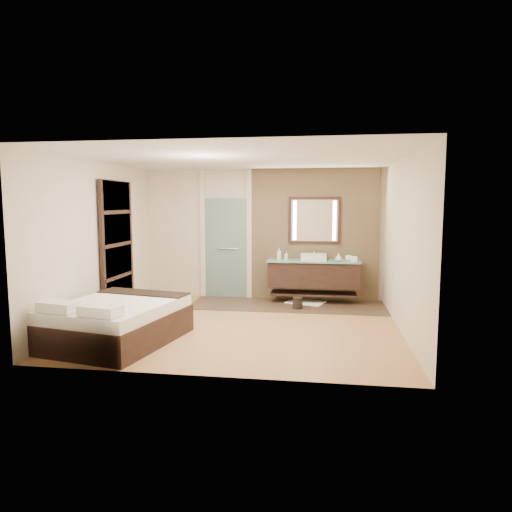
% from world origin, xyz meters
% --- Properties ---
extents(floor, '(5.00, 5.00, 0.00)m').
position_xyz_m(floor, '(0.00, 0.00, 0.00)').
color(floor, '#A97847').
rests_on(floor, ground).
extents(tile_strip, '(3.80, 1.30, 0.01)m').
position_xyz_m(tile_strip, '(0.60, 1.60, 0.01)').
color(tile_strip, '#3E2A22').
rests_on(tile_strip, floor).
extents(stone_wall, '(2.60, 0.08, 2.70)m').
position_xyz_m(stone_wall, '(1.10, 2.21, 1.35)').
color(stone_wall, tan).
rests_on(stone_wall, floor).
extents(vanity, '(1.85, 0.55, 0.88)m').
position_xyz_m(vanity, '(1.10, 1.92, 0.58)').
color(vanity, black).
rests_on(vanity, stone_wall).
extents(mirror_unit, '(1.06, 0.04, 0.96)m').
position_xyz_m(mirror_unit, '(1.10, 2.16, 1.65)').
color(mirror_unit, black).
rests_on(mirror_unit, stone_wall).
extents(frosted_door, '(1.10, 0.12, 2.70)m').
position_xyz_m(frosted_door, '(-0.75, 2.20, 1.14)').
color(frosted_door, '#9DC7C2').
rests_on(frosted_door, floor).
extents(shoji_partition, '(0.06, 1.20, 2.40)m').
position_xyz_m(shoji_partition, '(-2.43, 0.60, 1.21)').
color(shoji_partition, black).
rests_on(shoji_partition, floor).
extents(bed, '(1.84, 2.13, 0.72)m').
position_xyz_m(bed, '(-1.65, -1.16, 0.30)').
color(bed, black).
rests_on(bed, floor).
extents(bath_mat, '(0.84, 0.71, 0.02)m').
position_xyz_m(bath_mat, '(0.96, 1.85, 0.02)').
color(bath_mat, white).
rests_on(bath_mat, floor).
extents(waste_bin, '(0.19, 0.19, 0.23)m').
position_xyz_m(waste_bin, '(0.82, 1.29, 0.12)').
color(waste_bin, black).
rests_on(waste_bin, floor).
extents(tissue_box, '(0.12, 0.12, 0.10)m').
position_xyz_m(tissue_box, '(1.88, 1.81, 0.92)').
color(tissue_box, white).
rests_on(tissue_box, vanity).
extents(soap_bottle_a, '(0.11, 0.11, 0.24)m').
position_xyz_m(soap_bottle_a, '(0.40, 1.91, 0.99)').
color(soap_bottle_a, silver).
rests_on(soap_bottle_a, vanity).
extents(soap_bottle_b, '(0.08, 0.08, 0.16)m').
position_xyz_m(soap_bottle_b, '(0.54, 1.97, 0.95)').
color(soap_bottle_b, '#B2B2B2').
rests_on(soap_bottle_b, vanity).
extents(soap_bottle_c, '(0.16, 0.16, 0.16)m').
position_xyz_m(soap_bottle_c, '(1.58, 1.76, 0.95)').
color(soap_bottle_c, '#A3CDC7').
rests_on(soap_bottle_c, vanity).
extents(cup, '(0.15, 0.15, 0.10)m').
position_xyz_m(cup, '(1.79, 1.93, 0.92)').
color(cup, white).
rests_on(cup, vanity).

